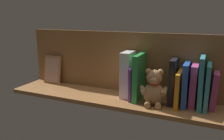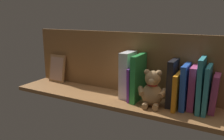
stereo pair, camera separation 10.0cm
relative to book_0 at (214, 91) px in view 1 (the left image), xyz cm
name	(u,v)px [view 1 (the left image)]	position (x,y,z in cm)	size (l,w,h in cm)	color
ground_plane	(112,98)	(50.41, 4.20, -9.83)	(117.62, 26.14, 2.20)	#9E6B3D
shelf_back_panel	(120,62)	(50.41, -6.62, 8.32)	(117.62, 1.50, 34.09)	brown
book_0	(214,91)	(0.00, 0.00, 0.00)	(2.62, 10.94, 17.45)	#B23F72
book_1	(207,87)	(3.07, 1.87, 2.06)	(1.87, 14.67, 21.57)	teal
book_2	(201,83)	(5.86, 1.76, 3.68)	(2.07, 14.46, 24.80)	teal
book_3	(194,85)	(9.17, 0.53, 1.49)	(2.92, 11.99, 20.44)	#B23F72
book_4	(186,84)	(12.68, 1.51, 1.81)	(2.46, 13.96, 21.08)	blue
book_5	(179,88)	(15.70, 2.70, -0.20)	(1.93, 16.35, 17.05)	orange
book_6	(173,81)	(18.87, 0.95, 2.54)	(2.77, 12.83, 22.54)	black
teddy_bear	(154,89)	(27.02, 6.81, -0.78)	(14.39, 12.87, 18.05)	tan
book_7	(139,77)	(35.88, 2.51, 3.22)	(2.63, 15.95, 23.89)	green
book_8	(134,82)	(38.66, 2.09, -0.09)	(1.29, 15.12, 17.27)	purple
dictionary_thick_white	(128,74)	(42.65, 0.84, 3.51)	(5.05, 12.42, 24.48)	silver
picture_frame_leaning	(52,70)	(95.42, -2.88, 0.11)	(12.07, 4.55, 17.90)	#A87A4C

